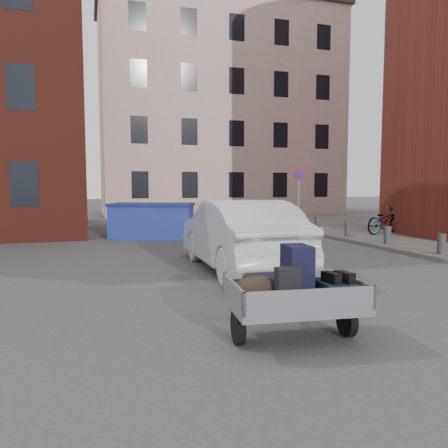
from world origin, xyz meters
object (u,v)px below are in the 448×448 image
object	(u,v)px
trailer	(293,293)
bicycle	(385,220)
dumpster	(152,220)
silver_car	(239,235)

from	to	relation	value
trailer	bicycle	bearing A→B (deg)	53.40
bicycle	dumpster	bearing A→B (deg)	57.37
silver_car	bicycle	bearing A→B (deg)	-147.93
dumpster	silver_car	xyz separation A→B (m)	(1.02, -6.97, 0.16)
silver_car	bicycle	xyz separation A→B (m)	(7.45, 4.46, -0.18)
dumpster	bicycle	size ratio (longest dim) A/B	1.77
trailer	bicycle	size ratio (longest dim) A/B	0.97
bicycle	trailer	bearing A→B (deg)	121.35
silver_car	bicycle	distance (m)	8.68
bicycle	silver_car	bearing A→B (deg)	104.81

